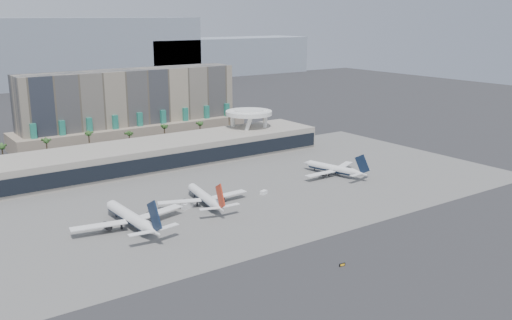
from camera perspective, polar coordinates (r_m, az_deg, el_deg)
ground at (r=203.17m, az=5.05°, el=-6.89°), size 900.00×900.00×0.00m
apron_pad at (r=245.24m, az=-3.25°, el=-3.08°), size 260.00×130.00×0.06m
mountain_ridge at (r=633.81m, az=-21.57°, el=9.44°), size 680.00×60.00×70.00m
hotel at (r=349.74m, az=-12.33°, el=4.72°), size 140.00×30.00×42.00m
terminal at (r=289.95m, az=-9.02°, el=0.84°), size 170.00×32.50×14.50m
saucer_structure at (r=319.90m, az=-0.72°, el=4.47°), size 26.00×26.00×21.89m
palm_row at (r=323.13m, az=-10.70°, el=2.88°), size 157.80×2.80×13.10m
airliner_left at (r=207.09m, az=-12.40°, el=-5.63°), size 42.73×44.01×15.19m
airliner_centre at (r=226.60m, az=-5.15°, el=-3.71°), size 37.12×38.48×13.35m
airliner_right at (r=269.88m, az=7.76°, el=-0.86°), size 34.76×36.11×12.67m
service_vehicle_a at (r=224.23m, az=-6.88°, el=-4.55°), size 5.32×3.88×2.35m
service_vehicle_b at (r=239.93m, az=0.77°, el=-3.26°), size 3.54×2.69×1.61m
taxiway_sign at (r=175.92m, az=8.62°, el=-10.32°), size 2.09×0.54×0.94m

